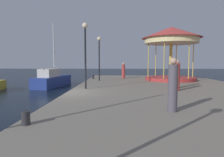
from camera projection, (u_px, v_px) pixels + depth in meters
name	position (u px, v px, depth m)	size (l,w,h in m)	color
ground_plane	(67.00, 105.00, 11.61)	(120.00, 120.00, 0.00)	black
quay_dock	(174.00, 99.00, 11.39)	(12.64, 28.00, 0.80)	gray
sailboat_blue	(52.00, 80.00, 20.20)	(2.59, 5.85, 6.58)	navy
carousel	(171.00, 41.00, 18.53)	(5.59, 5.59, 5.10)	#B23333
lamp_post_mid_promenade	(85.00, 44.00, 12.65)	(0.36, 0.36, 4.31)	black
lamp_post_far_end	(99.00, 51.00, 18.23)	(0.36, 0.36, 4.12)	black
bollard_south	(93.00, 77.00, 20.30)	(0.24, 0.24, 0.40)	#2D2D33
bollard_north	(26.00, 118.00, 5.53)	(0.24, 0.24, 0.40)	#2D2D33
person_by_the_water	(177.00, 75.00, 13.20)	(0.34, 0.34, 1.92)	#B23833
person_near_carousel	(177.00, 76.00, 11.96)	(0.34, 0.34, 1.90)	#B23833
person_mid_promenade	(173.00, 86.00, 6.96)	(0.34, 0.34, 1.94)	#514C56
person_far_corner	(123.00, 71.00, 21.06)	(0.34, 0.34, 1.71)	#B23833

